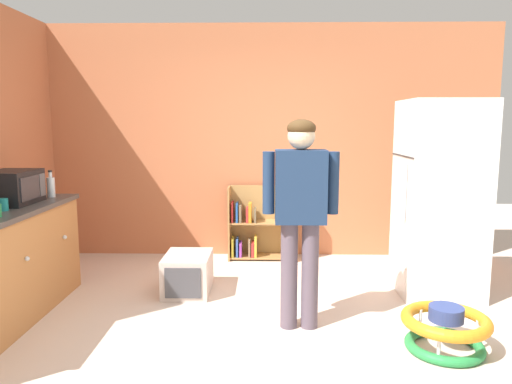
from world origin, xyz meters
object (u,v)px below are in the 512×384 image
Objects in this scene: microwave at (12,187)px; white_cup at (17,192)px; pet_carrier at (188,273)px; teal_cup at (3,205)px; refrigerator at (440,199)px; standing_person at (300,205)px; clear_bottle at (51,186)px; baby_walker at (445,329)px; bookshelf at (258,227)px.

microwave is 5.05× the size of white_cup.
teal_cup is at bearing -152.15° from pet_carrier.
refrigerator reaches higher than standing_person.
clear_bottle is (-3.56, -0.03, 0.11)m from refrigerator.
refrigerator is 18.74× the size of white_cup.
refrigerator is at bearing 73.79° from baby_walker.
refrigerator is 3.56m from clear_bottle.
pet_carrier is (-0.99, 0.75, -0.79)m from standing_person.
microwave is 1.95× the size of clear_bottle.
pet_carrier is 1.69m from microwave.
refrigerator is 3.22× the size of pet_carrier.
white_cup is at bearing 110.22° from teal_cup.
standing_person is 2.65× the size of baby_walker.
bookshelf is 2.30m from clear_bottle.
bookshelf reaches higher than pet_carrier.
bookshelf is 2.64m from microwave.
teal_cup is at bearing -69.78° from white_cup.
refrigerator is at bearing 11.37° from teal_cup.
standing_person reaches higher than pet_carrier.
microwave is 0.41m from clear_bottle.
bookshelf is 2.03m from standing_person.
pet_carrier is 1.74m from white_cup.
bookshelf is at bearing 100.22° from standing_person.
bookshelf reaches higher than baby_walker.
white_cup is at bearing -179.56° from refrigerator.
refrigerator reaches higher than pet_carrier.
bookshelf is at bearing 36.73° from microwave.
white_cup is (-0.32, 0.00, -0.05)m from clear_bottle.
microwave reaches higher than white_cup.
clear_bottle is 0.33m from white_cup.
white_cup is at bearing -152.36° from bookshelf.
teal_cup is (-0.07, -0.70, -0.05)m from clear_bottle.
teal_cup is (-2.30, 0.06, -0.02)m from standing_person.
bookshelf is 1.54× the size of pet_carrier.
standing_person is 16.87× the size of white_cup.
white_cup is (-3.54, 1.13, 0.79)m from baby_walker.
baby_walker is at bearing -29.59° from pet_carrier.
white_cup is at bearing 113.19° from microwave.
clear_bottle is at bearing 179.84° from pet_carrier.
baby_walker is at bearing -19.27° from clear_bottle.
pet_carrier is at bearing 142.80° from standing_person.
refrigerator reaches higher than white_cup.
microwave is (-3.38, 0.76, 0.88)m from baby_walker.
microwave is at bearing -66.81° from white_cup.
white_cup is at bearing 162.33° from baby_walker.
refrigerator is 3.74m from microwave.
standing_person is 3.34× the size of microwave.
refrigerator is 18.74× the size of teal_cup.
pet_carrier is at bearing 150.41° from baby_walker.
standing_person is 6.51× the size of clear_bottle.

